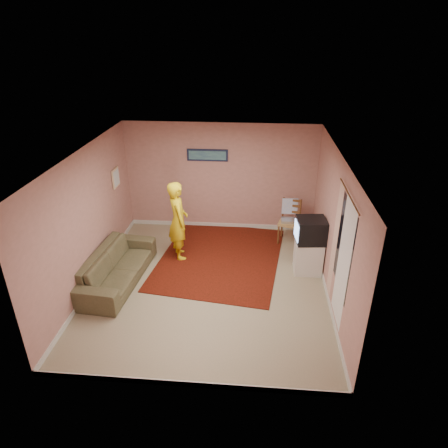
# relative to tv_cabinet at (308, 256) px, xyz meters

# --- Properties ---
(ground) EXTENTS (5.00, 5.00, 0.00)m
(ground) POSITION_rel_tv_cabinet_xyz_m (-1.95, -0.64, -0.35)
(ground) COLOR gray
(ground) RESTS_ON ground
(wall_back) EXTENTS (4.50, 0.02, 2.60)m
(wall_back) POSITION_rel_tv_cabinet_xyz_m (-1.95, 1.86, 0.95)
(wall_back) COLOR tan
(wall_back) RESTS_ON ground
(wall_front) EXTENTS (4.50, 0.02, 2.60)m
(wall_front) POSITION_rel_tv_cabinet_xyz_m (-1.95, -3.14, 0.95)
(wall_front) COLOR tan
(wall_front) RESTS_ON ground
(wall_left) EXTENTS (0.02, 5.00, 2.60)m
(wall_left) POSITION_rel_tv_cabinet_xyz_m (-4.20, -0.64, 0.95)
(wall_left) COLOR tan
(wall_left) RESTS_ON ground
(wall_right) EXTENTS (0.02, 5.00, 2.60)m
(wall_right) POSITION_rel_tv_cabinet_xyz_m (0.30, -0.64, 0.95)
(wall_right) COLOR tan
(wall_right) RESTS_ON ground
(ceiling) EXTENTS (4.50, 5.00, 0.02)m
(ceiling) POSITION_rel_tv_cabinet_xyz_m (-1.95, -0.64, 2.25)
(ceiling) COLOR silver
(ceiling) RESTS_ON wall_back
(baseboard_back) EXTENTS (4.50, 0.02, 0.10)m
(baseboard_back) POSITION_rel_tv_cabinet_xyz_m (-1.95, 1.85, -0.30)
(baseboard_back) COLOR silver
(baseboard_back) RESTS_ON ground
(baseboard_front) EXTENTS (4.50, 0.02, 0.10)m
(baseboard_front) POSITION_rel_tv_cabinet_xyz_m (-1.95, -3.13, -0.30)
(baseboard_front) COLOR silver
(baseboard_front) RESTS_ON ground
(baseboard_left) EXTENTS (0.02, 5.00, 0.10)m
(baseboard_left) POSITION_rel_tv_cabinet_xyz_m (-4.19, -0.64, -0.30)
(baseboard_left) COLOR silver
(baseboard_left) RESTS_ON ground
(baseboard_right) EXTENTS (0.02, 5.00, 0.10)m
(baseboard_right) POSITION_rel_tv_cabinet_xyz_m (0.29, -0.64, -0.30)
(baseboard_right) COLOR silver
(baseboard_right) RESTS_ON ground
(window) EXTENTS (0.01, 1.10, 1.50)m
(window) POSITION_rel_tv_cabinet_xyz_m (0.29, -1.54, 1.10)
(window) COLOR black
(window) RESTS_ON wall_right
(curtain_sheer) EXTENTS (0.01, 0.75, 2.10)m
(curtain_sheer) POSITION_rel_tv_cabinet_xyz_m (0.28, -1.69, 0.90)
(curtain_sheer) COLOR white
(curtain_sheer) RESTS_ON wall_right
(curtain_floral) EXTENTS (0.01, 0.35, 2.10)m
(curtain_floral) POSITION_rel_tv_cabinet_xyz_m (0.26, -0.99, 0.90)
(curtain_floral) COLOR #EAE4C8
(curtain_floral) RESTS_ON wall_right
(curtain_rod) EXTENTS (0.02, 1.40, 0.02)m
(curtain_rod) POSITION_rel_tv_cabinet_xyz_m (0.25, -1.54, 1.97)
(curtain_rod) COLOR brown
(curtain_rod) RESTS_ON wall_right
(picture_back) EXTENTS (0.95, 0.04, 0.28)m
(picture_back) POSITION_rel_tv_cabinet_xyz_m (-2.25, 1.83, 1.50)
(picture_back) COLOR #141B37
(picture_back) RESTS_ON wall_back
(picture_left) EXTENTS (0.04, 0.38, 0.42)m
(picture_left) POSITION_rel_tv_cabinet_xyz_m (-4.17, 0.96, 1.20)
(picture_left) COLOR beige
(picture_left) RESTS_ON wall_left
(area_rug) EXTENTS (2.87, 3.41, 0.02)m
(area_rug) POSITION_rel_tv_cabinet_xyz_m (-1.83, 0.35, -0.34)
(area_rug) COLOR black
(area_rug) RESTS_ON ground
(tv_cabinet) EXTENTS (0.54, 0.49, 0.69)m
(tv_cabinet) POSITION_rel_tv_cabinet_xyz_m (0.00, 0.00, 0.00)
(tv_cabinet) COLOR silver
(tv_cabinet) RESTS_ON ground
(crt_tv) EXTENTS (0.61, 0.55, 0.48)m
(crt_tv) POSITION_rel_tv_cabinet_xyz_m (-0.01, -0.00, 0.59)
(crt_tv) COLOR black
(crt_tv) RESTS_ON tv_cabinet
(chair_a) EXTENTS (0.56, 0.54, 0.55)m
(chair_a) POSITION_rel_tv_cabinet_xyz_m (-0.31, 1.22, 0.28)
(chair_a) COLOR tan
(chair_a) RESTS_ON ground
(dvd_player) EXTENTS (0.39, 0.28, 0.07)m
(dvd_player) POSITION_rel_tv_cabinet_xyz_m (-0.31, 1.22, 0.21)
(dvd_player) COLOR silver
(dvd_player) RESTS_ON chair_a
(blue_throw) EXTENTS (0.36, 0.04, 0.37)m
(blue_throw) POSITION_rel_tv_cabinet_xyz_m (-0.31, 1.41, 0.48)
(blue_throw) COLOR #95B6F4
(blue_throw) RESTS_ON chair_a
(chair_b) EXTENTS (0.43, 0.45, 0.47)m
(chair_b) POSITION_rel_tv_cabinet_xyz_m (-0.04, 0.09, 0.18)
(chair_b) COLOR tan
(chair_b) RESTS_ON ground
(game_console) EXTENTS (0.25, 0.20, 0.05)m
(game_console) POSITION_rel_tv_cabinet_xyz_m (-0.04, 0.09, 0.12)
(game_console) COLOR white
(game_console) RESTS_ON chair_b
(sofa) EXTENTS (1.05, 2.27, 0.64)m
(sofa) POSITION_rel_tv_cabinet_xyz_m (-3.75, -0.67, -0.03)
(sofa) COLOR brown
(sofa) RESTS_ON ground
(person) EXTENTS (0.62, 0.74, 1.72)m
(person) POSITION_rel_tv_cabinet_xyz_m (-2.71, 0.36, 0.51)
(person) COLOR yellow
(person) RESTS_ON ground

